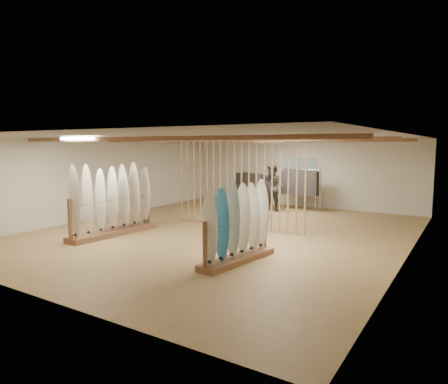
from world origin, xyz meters
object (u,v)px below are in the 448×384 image
Objects in this scene: shopper_a at (265,192)px; clothing_rack_b at (300,183)px; rack_left at (113,211)px; shopper_b at (273,185)px; rack_right at (237,235)px; clothing_rack_a at (248,183)px.

clothing_rack_b is at bearing -104.76° from shopper_a.
rack_left is 1.37× the size of shopper_b.
rack_right reaches higher than clothing_rack_a.
rack_right is 1.07× the size of shopper_b.
rack_right is (4.37, -0.42, -0.08)m from rack_left.
shopper_b is (2.12, 6.16, 0.36)m from rack_left.
rack_left reaches higher than shopper_a.
shopper_a is (-0.58, -1.93, -0.19)m from clothing_rack_b.
clothing_rack_b is 2.03m from shopper_a.
shopper_b is (-0.18, 1.08, 0.16)m from shopper_a.
rack_left is at bearing -108.13° from shopper_b.
clothing_rack_b is at bearing 71.21° from rack_left.
clothing_rack_b is at bearing 24.18° from clothing_rack_a.
rack_left reaches higher than rack_right.
rack_right is at bearing -70.22° from shopper_b.
clothing_rack_a is 2.25m from clothing_rack_b.
shopper_a is at bearing -79.49° from shopper_b.
rack_right is at bearing 112.63° from shopper_a.
rack_right reaches higher than clothing_rack_b.
clothing_rack_b reaches higher than clothing_rack_a.
shopper_b reaches higher than rack_left.
shopper_a reaches higher than clothing_rack_b.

